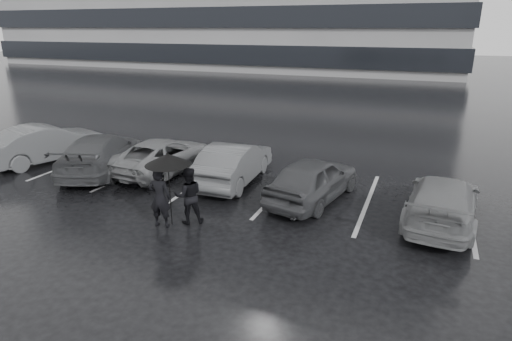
{
  "coord_description": "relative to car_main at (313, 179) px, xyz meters",
  "views": [
    {
      "loc": [
        4.71,
        -9.89,
        5.07
      ],
      "look_at": [
        0.35,
        1.0,
        1.1
      ],
      "focal_mm": 30.0,
      "sensor_mm": 36.0,
      "label": 1
    }
  ],
  "objects": [
    {
      "name": "pedestrian_right",
      "position": [
        -2.69,
        -2.78,
        0.1
      ],
      "size": [
        0.96,
        0.92,
        1.56
      ],
      "primitive_type": "imported",
      "rotation": [
        0.0,
        0.0,
        3.75
      ],
      "color": "black",
      "rests_on": "ground"
    },
    {
      "name": "car_west_a",
      "position": [
        -2.91,
        0.59,
        0.01
      ],
      "size": [
        1.65,
        4.22,
        1.37
      ],
      "primitive_type": "imported",
      "rotation": [
        0.0,
        0.0,
        3.19
      ],
      "color": "#313133",
      "rests_on": "ground"
    },
    {
      "name": "car_west_c",
      "position": [
        -7.84,
        -0.15,
        0.02
      ],
      "size": [
        3.38,
        5.16,
        1.39
      ],
      "primitive_type": "imported",
      "rotation": [
        0.0,
        0.0,
        3.47
      ],
      "color": "black",
      "rests_on": "ground"
    },
    {
      "name": "stall_stripes",
      "position": [
        -2.59,
        0.45,
        -0.68
      ],
      "size": [
        19.72,
        5.0,
        0.0
      ],
      "color": "#A7A7AA",
      "rests_on": "ground"
    },
    {
      "name": "umbrella",
      "position": [
        -3.08,
        -3.07,
        1.15
      ],
      "size": [
        1.19,
        1.19,
        2.01
      ],
      "color": "black",
      "rests_on": "ground"
    },
    {
      "name": "car_west_b",
      "position": [
        -5.76,
        0.65,
        -0.07
      ],
      "size": [
        2.27,
        4.5,
        1.22
      ],
      "primitive_type": "imported",
      "rotation": [
        0.0,
        0.0,
        3.08
      ],
      "color": "#4E4E50",
      "rests_on": "ground"
    },
    {
      "name": "pedestrian_left",
      "position": [
        -3.27,
        -3.25,
        0.13
      ],
      "size": [
        0.65,
        0.48,
        1.62
      ],
      "primitive_type": "imported",
      "rotation": [
        0.0,
        0.0,
        3.32
      ],
      "color": "black",
      "rests_on": "ground"
    },
    {
      "name": "car_east",
      "position": [
        3.63,
        -0.19,
        -0.05
      ],
      "size": [
        2.11,
        4.43,
        1.25
      ],
      "primitive_type": "imported",
      "rotation": [
        0.0,
        0.0,
        3.06
      ],
      "color": "#4E4E50",
      "rests_on": "ground"
    },
    {
      "name": "car_west_d",
      "position": [
        -10.69,
        0.03,
        0.05
      ],
      "size": [
        2.91,
        4.69,
        1.46
      ],
      "primitive_type": "imported",
      "rotation": [
        0.0,
        0.0,
        2.81
      ],
      "color": "#313133",
      "rests_on": "ground"
    },
    {
      "name": "car_main",
      "position": [
        0.0,
        0.0,
        0.0
      ],
      "size": [
        2.38,
        4.22,
        1.36
      ],
      "primitive_type": "imported",
      "rotation": [
        0.0,
        0.0,
        2.94
      ],
      "color": "black",
      "rests_on": "ground"
    },
    {
      "name": "ground",
      "position": [
        -1.79,
        -2.05,
        -0.68
      ],
      "size": [
        160.0,
        160.0,
        0.0
      ],
      "primitive_type": "plane",
      "color": "black",
      "rests_on": "ground"
    }
  ]
}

